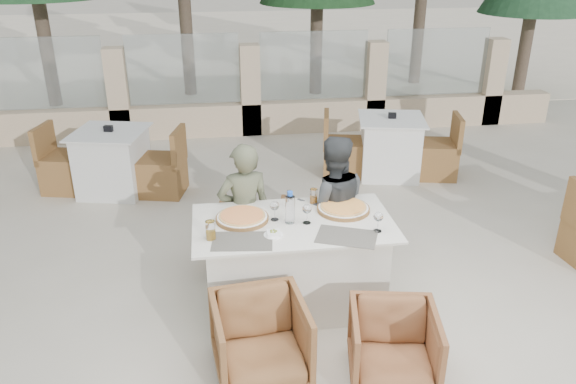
{
  "coord_description": "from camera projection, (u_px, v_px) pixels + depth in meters",
  "views": [
    {
      "loc": [
        -0.65,
        -3.82,
        2.82
      ],
      "look_at": [
        -0.04,
        0.41,
        0.9
      ],
      "focal_mm": 35.0,
      "sensor_mm": 36.0,
      "label": 1
    }
  ],
  "objects": [
    {
      "name": "pizza_left",
      "position": [
        242.0,
        217.0,
        4.5
      ],
      "size": [
        0.44,
        0.44,
        0.06
      ],
      "primitive_type": "cylinder",
      "rotation": [
        0.0,
        0.0,
        0.05
      ],
      "color": "#E64F1F",
      "rests_on": "dining_table"
    },
    {
      "name": "olive_dish",
      "position": [
        273.0,
        233.0,
        4.26
      ],
      "size": [
        0.14,
        0.14,
        0.04
      ],
      "primitive_type": null,
      "rotation": [
        0.0,
        0.0,
        0.4
      ],
      "color": "white",
      "rests_on": "dining_table"
    },
    {
      "name": "water_bottle",
      "position": [
        290.0,
        207.0,
        4.41
      ],
      "size": [
        0.1,
        0.1,
        0.27
      ],
      "primitive_type": "cylinder",
      "rotation": [
        0.0,
        0.0,
        0.32
      ],
      "color": "#C2DCFF",
      "rests_on": "dining_table"
    },
    {
      "name": "wine_glass_corner",
      "position": [
        378.0,
        221.0,
        4.29
      ],
      "size": [
        0.09,
        0.09,
        0.18
      ],
      "primitive_type": null,
      "rotation": [
        0.0,
        0.0,
        -0.2
      ],
      "color": "silver",
      "rests_on": "dining_table"
    },
    {
      "name": "armchair_near_right",
      "position": [
        393.0,
        347.0,
        3.84
      ],
      "size": [
        0.69,
        0.7,
        0.55
      ],
      "primitive_type": "imported",
      "rotation": [
        0.0,
        0.0,
        -0.19
      ],
      "color": "brown",
      "rests_on": "ground"
    },
    {
      "name": "wine_glass_near",
      "position": [
        307.0,
        213.0,
        4.42
      ],
      "size": [
        0.09,
        0.09,
        0.18
      ],
      "primitive_type": null,
      "rotation": [
        0.0,
        0.0,
        0.28
      ],
      "color": "white",
      "rests_on": "dining_table"
    },
    {
      "name": "bg_table_b",
      "position": [
        390.0,
        147.0,
        7.26
      ],
      "size": [
        1.78,
        1.15,
        0.77
      ],
      "primitive_type": null,
      "rotation": [
        0.0,
        0.0,
        -0.21
      ],
      "color": "white",
      "rests_on": "ground"
    },
    {
      "name": "placemat_near_left",
      "position": [
        242.0,
        241.0,
        4.19
      ],
      "size": [
        0.48,
        0.35,
        0.0
      ],
      "primitive_type": "cube",
      "rotation": [
        0.0,
        0.0,
        -0.12
      ],
      "color": "#5B574E",
      "rests_on": "dining_table"
    },
    {
      "name": "armchair_far_left",
      "position": [
        251.0,
        233.0,
        5.31
      ],
      "size": [
        0.74,
        0.75,
        0.59
      ],
      "primitive_type": "imported",
      "rotation": [
        0.0,
        0.0,
        2.95
      ],
      "color": "brown",
      "rests_on": "ground"
    },
    {
      "name": "pizza_right",
      "position": [
        343.0,
        207.0,
        4.65
      ],
      "size": [
        0.46,
        0.46,
        0.06
      ],
      "primitive_type": "cylinder",
      "rotation": [
        0.0,
        0.0,
        -0.04
      ],
      "color": "orange",
      "rests_on": "dining_table"
    },
    {
      "name": "dining_table",
      "position": [
        293.0,
        263.0,
        4.63
      ],
      "size": [
        1.6,
        0.9,
        0.77
      ],
      "primitive_type": null,
      "color": "silver",
      "rests_on": "ground"
    },
    {
      "name": "perimeter_wall_far",
      "position": [
        250.0,
        84.0,
        8.7
      ],
      "size": [
        10.0,
        0.34,
        1.6
      ],
      "primitive_type": null,
      "color": "#CCB390",
      "rests_on": "ground"
    },
    {
      "name": "placemat_near_right",
      "position": [
        347.0,
        237.0,
        4.25
      ],
      "size": [
        0.53,
        0.45,
        0.0
      ],
      "primitive_type": "cube",
      "rotation": [
        0.0,
        0.0,
        -0.39
      ],
      "color": "#5D5950",
      "rests_on": "dining_table"
    },
    {
      "name": "wine_glass_centre",
      "position": [
        275.0,
        210.0,
        4.47
      ],
      "size": [
        0.08,
        0.08,
        0.18
      ],
      "primitive_type": null,
      "rotation": [
        0.0,
        0.0,
        0.04
      ],
      "color": "silver",
      "rests_on": "dining_table"
    },
    {
      "name": "ground",
      "position": [
        300.0,
        310.0,
        4.69
      ],
      "size": [
        80.0,
        80.0,
        0.0
      ],
      "primitive_type": "plane",
      "color": "beige",
      "rests_on": "ground"
    },
    {
      "name": "beer_glass_left",
      "position": [
        211.0,
        230.0,
        4.19
      ],
      "size": [
        0.08,
        0.08,
        0.15
      ],
      "primitive_type": "cylinder",
      "rotation": [
        0.0,
        0.0,
        0.13
      ],
      "color": "gold",
      "rests_on": "dining_table"
    },
    {
      "name": "bg_table_a",
      "position": [
        113.0,
        162.0,
        6.77
      ],
      "size": [
        1.78,
        1.17,
        0.77
      ],
      "primitive_type": null,
      "rotation": [
        0.0,
        0.0,
        -0.23
      ],
      "color": "silver",
      "rests_on": "ground"
    },
    {
      "name": "diner_right",
      "position": [
        332.0,
        208.0,
        4.94
      ],
      "size": [
        0.67,
        0.54,
        1.34
      ],
      "primitive_type": "imported",
      "rotation": [
        0.0,
        0.0,
        3.09
      ],
      "color": "#383B3D",
      "rests_on": "ground"
    },
    {
      "name": "sand_patch",
      "position": [
        227.0,
        41.0,
        17.34
      ],
      "size": [
        30.0,
        16.0,
        0.01
      ],
      "primitive_type": "cube",
      "color": "#F8E9CB",
      "rests_on": "ground"
    },
    {
      "name": "armchair_near_left",
      "position": [
        260.0,
        340.0,
        3.88
      ],
      "size": [
        0.69,
        0.71,
        0.59
      ],
      "primitive_type": "imported",
      "rotation": [
        0.0,
        0.0,
        0.1
      ],
      "color": "brown",
      "rests_on": "ground"
    },
    {
      "name": "beer_glass_right",
      "position": [
        314.0,
        196.0,
        4.77
      ],
      "size": [
        0.08,
        0.08,
        0.13
      ],
      "primitive_type": "cylinder",
      "rotation": [
        0.0,
        0.0,
        -0.35
      ],
      "color": "orange",
      "rests_on": "dining_table"
    },
    {
      "name": "armchair_far_right",
      "position": [
        319.0,
        228.0,
        5.41
      ],
      "size": [
        0.72,
        0.73,
        0.58
      ],
      "primitive_type": "imported",
      "rotation": [
        0.0,
        0.0,
        2.98
      ],
      "color": "olive",
      "rests_on": "ground"
    },
    {
      "name": "diner_left",
      "position": [
        245.0,
        214.0,
        4.88
      ],
      "size": [
        0.51,
        0.38,
        1.29
      ],
      "primitive_type": "imported",
      "rotation": [
        0.0,
        0.0,
        3.29
      ],
      "color": "#575B42",
      "rests_on": "ground"
    }
  ]
}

